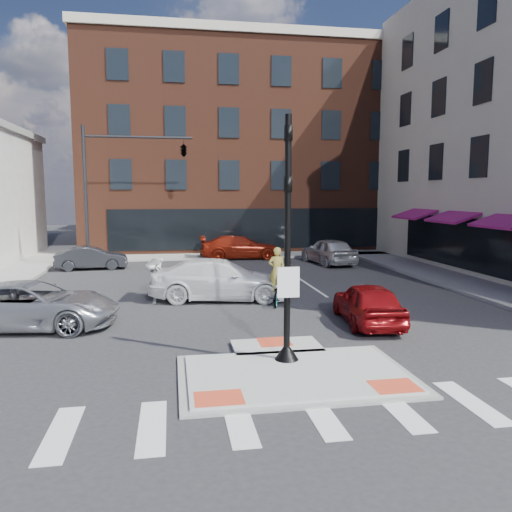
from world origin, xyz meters
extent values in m
plane|color=#28282B|center=(0.00, 0.00, 0.00)|extent=(120.00, 120.00, 0.00)
cube|color=gray|center=(0.00, -0.50, 0.03)|extent=(5.40, 3.60, 0.06)
cube|color=#A8A8A3|center=(0.00, -0.50, 0.06)|extent=(5.00, 3.20, 0.12)
cube|color=#A8A8A3|center=(0.00, 1.60, 0.06)|extent=(2.40, 1.40, 0.12)
cube|color=#DE4527|center=(-1.90, -1.70, 0.12)|extent=(1.00, 0.80, 0.01)
cube|color=#DE4527|center=(1.90, -1.70, 0.12)|extent=(1.00, 0.80, 0.01)
cube|color=#DE4527|center=(0.00, 1.90, 0.12)|extent=(0.90, 0.90, 0.01)
cube|color=gray|center=(-11.00, 20.00, 0.07)|extent=(3.00, 20.00, 0.15)
cube|color=gray|center=(10.80, 10.00, 0.07)|extent=(3.00, 24.00, 0.15)
cube|color=gray|center=(3.00, 22.00, 0.07)|extent=(26.00, 3.00, 0.15)
cube|color=#55291A|center=(3.00, 32.00, 7.50)|extent=(24.00, 18.00, 15.00)
cube|color=#BDB5A1|center=(3.00, 32.00, 15.20)|extent=(24.40, 18.40, 0.60)
cube|color=black|center=(3.00, 23.00, 1.80)|extent=(20.00, 0.12, 2.80)
cube|color=black|center=(12.00, 10.00, 1.70)|extent=(0.12, 16.00, 2.60)
cube|color=#AA1670|center=(11.30, 10.00, 3.05)|extent=(1.46, 3.00, 0.58)
cube|color=#AA1670|center=(11.30, 16.00, 3.05)|extent=(1.46, 3.00, 0.58)
cube|color=slate|center=(-4.00, 52.00, 5.00)|extent=(10.00, 12.00, 10.00)
cube|color=brown|center=(9.00, 54.00, 6.00)|extent=(12.00, 12.00, 12.00)
cone|color=black|center=(0.00, 0.40, 0.34)|extent=(0.60, 0.60, 0.45)
cylinder|color=black|center=(0.00, 0.40, 3.20)|extent=(0.16, 0.16, 5.80)
cube|color=white|center=(0.00, 0.28, 2.10)|extent=(0.55, 0.04, 0.75)
imported|color=black|center=(0.00, 0.40, 5.30)|extent=(0.18, 0.22, 1.10)
imported|color=black|center=(0.00, 0.40, 4.10)|extent=(0.18, 0.22, 1.10)
cylinder|color=black|center=(-7.50, 18.00, 4.00)|extent=(0.20, 0.20, 8.00)
cylinder|color=black|center=(-4.50, 18.00, 7.40)|extent=(6.00, 0.14, 0.14)
imported|color=black|center=(-2.00, 18.00, 6.80)|extent=(0.48, 2.24, 0.90)
imported|color=#A9ABB0|center=(-7.19, 5.00, 0.75)|extent=(5.64, 3.14, 1.49)
imported|color=maroon|center=(3.50, 3.76, 0.69)|extent=(2.03, 4.19, 1.38)
imported|color=white|center=(-0.90, 8.33, 0.81)|extent=(5.88, 3.03, 1.63)
imported|color=#292A2F|center=(-7.25, 17.59, 0.65)|extent=(4.01, 1.66, 1.29)
imported|color=#B5B8BD|center=(6.54, 17.35, 0.80)|extent=(2.61, 4.92, 1.59)
imported|color=maroon|center=(1.62, 20.73, 0.76)|extent=(5.33, 2.30, 1.53)
imported|color=#3F3F44|center=(1.15, 7.00, 0.47)|extent=(1.10, 1.88, 0.93)
imported|color=#EAD252|center=(1.15, 7.00, 1.34)|extent=(0.75, 0.60, 1.79)
camera|label=1|loc=(-2.77, -11.37, 4.24)|focal=35.00mm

